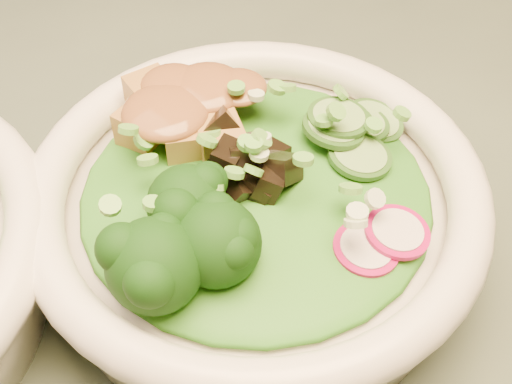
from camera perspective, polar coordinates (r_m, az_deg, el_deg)
dining_table at (r=0.64m, az=7.15°, el=-4.06°), size 1.20×0.80×0.75m
salad_bowl at (r=0.45m, az=0.00°, el=-1.76°), size 0.29×0.29×0.08m
lettuce_bed at (r=0.43m, az=0.00°, el=0.09°), size 0.22×0.22×0.03m
broccoli_florets at (r=0.39m, az=-6.83°, el=-3.26°), size 0.10×0.10×0.05m
radish_slices at (r=0.40m, az=7.18°, el=-4.67°), size 0.12×0.08×0.02m
cucumber_slices at (r=0.46m, az=6.43°, el=5.41°), size 0.09×0.09×0.04m
mushroom_heap at (r=0.43m, az=-1.17°, el=2.38°), size 0.09×0.09×0.04m
tofu_cubes at (r=0.46m, az=-5.51°, el=5.77°), size 0.11×0.09×0.04m
peanut_sauce at (r=0.45m, az=-5.63°, el=7.06°), size 0.07×0.06×0.02m
scallion_garnish at (r=0.42m, az=0.00°, el=2.47°), size 0.20×0.20×0.03m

